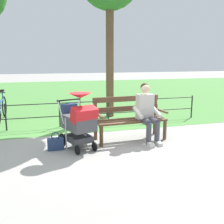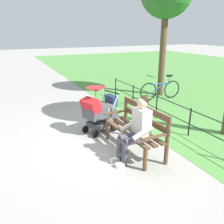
# 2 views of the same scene
# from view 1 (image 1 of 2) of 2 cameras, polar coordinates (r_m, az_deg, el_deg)

# --- Properties ---
(ground_plane) EXTENTS (60.00, 60.00, 0.00)m
(ground_plane) POSITION_cam_1_polar(r_m,az_deg,el_deg) (5.64, -3.11, -6.86)
(ground_plane) COLOR #9E9B93
(grass_lawn) EXTENTS (40.00, 16.00, 0.01)m
(grass_lawn) POSITION_cam_1_polar(r_m,az_deg,el_deg) (14.18, -11.29, 4.11)
(grass_lawn) COLOR #518E42
(grass_lawn) RESTS_ON ground
(park_bench) EXTENTS (1.62, 0.67, 0.96)m
(park_bench) POSITION_cam_1_polar(r_m,az_deg,el_deg) (5.81, 3.81, -0.92)
(park_bench) COLOR brown
(park_bench) RESTS_ON ground
(person_on_bench) EXTENTS (0.55, 0.74, 1.28)m
(person_on_bench) POSITION_cam_1_polar(r_m,az_deg,el_deg) (5.70, 7.78, 0.31)
(person_on_bench) COLOR #42424C
(person_on_bench) RESTS_ON ground
(stroller) EXTENTS (0.75, 0.99, 1.15)m
(stroller) POSITION_cam_1_polar(r_m,az_deg,el_deg) (5.14, -7.40, -1.87)
(stroller) COLOR black
(stroller) RESTS_ON ground
(handbag) EXTENTS (0.32, 0.14, 0.37)m
(handbag) POSITION_cam_1_polar(r_m,az_deg,el_deg) (5.30, -12.46, -6.89)
(handbag) COLOR navy
(handbag) RESTS_ON ground
(park_fence) EXTENTS (6.78, 0.04, 0.70)m
(park_fence) POSITION_cam_1_polar(r_m,az_deg,el_deg) (7.06, -6.13, 0.35)
(park_fence) COLOR black
(park_fence) RESTS_ON ground
(bicycle) EXTENTS (0.44, 1.66, 0.89)m
(bicycle) POSITION_cam_1_polar(r_m,az_deg,el_deg) (8.31, -23.39, 0.78)
(bicycle) COLOR black
(bicycle) RESTS_ON ground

